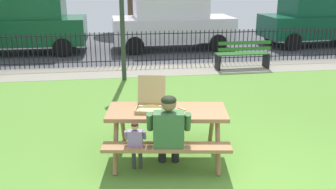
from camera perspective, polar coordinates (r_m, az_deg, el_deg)
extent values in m
cube|color=#598B34|center=(6.61, 5.94, -6.76)|extent=(28.00, 11.16, 0.02)
cube|color=gray|center=(11.15, -0.05, 3.73)|extent=(28.00, 1.40, 0.01)
cube|color=#424247|center=(15.15, -2.26, 7.54)|extent=(28.00, 6.85, 0.01)
cube|color=#9E6F48|center=(5.70, -0.16, -2.65)|extent=(1.89, 1.02, 0.06)
cube|color=#9E6F48|center=(5.27, -0.21, -8.01)|extent=(1.82, 0.54, 0.05)
cube|color=#9E6F48|center=(6.37, -0.11, -3.26)|extent=(1.82, 0.54, 0.05)
cylinder|color=#9E6F48|center=(5.53, -7.94, -7.86)|extent=(0.13, 0.44, 0.74)
cylinder|color=#9E6F48|center=(6.28, -6.90, -4.56)|extent=(0.13, 0.44, 0.74)
cylinder|color=#9E6F48|center=(5.52, 7.57, -7.91)|extent=(0.13, 0.44, 0.74)
cylinder|color=#9E6F48|center=(6.26, 6.66, -4.60)|extent=(0.13, 0.44, 0.74)
cube|color=tan|center=(5.69, -2.69, -2.32)|extent=(0.50, 0.50, 0.01)
cube|color=silver|center=(5.69, -2.69, -2.25)|extent=(0.46, 0.46, 0.00)
cube|color=tan|center=(5.49, -2.91, -2.79)|extent=(0.42, 0.10, 0.04)
cube|color=tan|center=(5.87, -2.49, -1.36)|extent=(0.42, 0.10, 0.04)
cube|color=tan|center=(5.70, -4.77, -2.01)|extent=(0.10, 0.42, 0.04)
cube|color=tan|center=(5.66, -0.61, -2.09)|extent=(0.10, 0.42, 0.04)
cube|color=tan|center=(5.82, -2.51, 0.81)|extent=(0.44, 0.21, 0.41)
cylinder|color=tan|center=(5.69, -2.69, -2.20)|extent=(0.36, 0.36, 0.01)
cylinder|color=#F8D278|center=(5.68, -2.69, -2.14)|extent=(0.33, 0.33, 0.00)
pyramid|color=#E1CF50|center=(5.64, 1.35, -2.50)|extent=(0.26, 0.24, 0.01)
cube|color=tan|center=(5.71, 2.16, -2.21)|extent=(0.11, 0.15, 0.02)
cylinder|color=black|center=(5.74, -0.89, -8.14)|extent=(0.12, 0.12, 0.44)
cylinder|color=black|center=(5.45, -0.94, -6.76)|extent=(0.21, 0.44, 0.15)
cylinder|color=black|center=(5.74, 1.13, -8.14)|extent=(0.12, 0.12, 0.44)
cylinder|color=black|center=(5.44, 1.18, -6.76)|extent=(0.21, 0.44, 0.15)
cube|color=#386638|center=(5.16, 0.11, -5.42)|extent=(0.45, 0.28, 0.52)
cylinder|color=#386638|center=(5.17, -2.78, -4.13)|extent=(0.12, 0.22, 0.31)
cylinder|color=#386638|center=(5.17, 3.00, -4.14)|extent=(0.12, 0.22, 0.31)
sphere|color=#8C6647|center=(5.04, 0.11, -1.36)|extent=(0.21, 0.21, 0.21)
ellipsoid|color=black|center=(5.01, 0.11, -0.86)|extent=(0.21, 0.20, 0.12)
cylinder|color=#3D3D3D|center=(5.57, -5.22, -9.08)|extent=(0.06, 0.06, 0.44)
cylinder|color=#3D3D3D|center=(5.38, -5.39, -7.35)|extent=(0.10, 0.21, 0.07)
cylinder|color=#3D3D3D|center=(5.56, -4.21, -9.09)|extent=(0.06, 0.06, 0.44)
cylinder|color=#3D3D3D|center=(5.37, -4.35, -7.36)|extent=(0.10, 0.21, 0.07)
cube|color=#8C72A5|center=(5.24, -5.00, -6.73)|extent=(0.22, 0.14, 0.25)
cylinder|color=#8C72A5|center=(5.25, -6.38, -6.10)|extent=(0.06, 0.11, 0.15)
cylinder|color=#8C72A5|center=(5.23, -3.61, -6.13)|extent=(0.06, 0.11, 0.15)
sphere|color=tan|center=(5.17, -5.05, -4.83)|extent=(0.10, 0.10, 0.10)
ellipsoid|color=#3A170D|center=(5.16, -5.06, -4.60)|extent=(0.10, 0.10, 0.06)
cylinder|color=black|center=(11.63, -0.55, 9.22)|extent=(20.61, 0.03, 0.03)
cylinder|color=black|center=(11.78, -0.53, 5.32)|extent=(20.61, 0.03, 0.03)
cylinder|color=black|center=(12.06, -23.74, 5.88)|extent=(0.02, 0.02, 1.05)
cylinder|color=black|center=(12.02, -23.10, 5.93)|extent=(0.02, 0.02, 1.05)
cylinder|color=black|center=(11.98, -22.45, 5.97)|extent=(0.02, 0.02, 1.05)
cylinder|color=black|center=(11.95, -21.80, 6.02)|extent=(0.02, 0.02, 1.05)
cylinder|color=black|center=(11.92, -21.14, 6.07)|extent=(0.02, 0.02, 1.05)
cylinder|color=black|center=(11.89, -20.48, 6.11)|extent=(0.02, 0.02, 1.05)
cylinder|color=black|center=(11.86, -19.81, 6.16)|extent=(0.02, 0.02, 1.05)
cylinder|color=black|center=(11.83, -19.15, 6.20)|extent=(0.02, 0.02, 1.05)
cylinder|color=black|center=(11.80, -18.48, 6.25)|extent=(0.02, 0.02, 1.05)
cylinder|color=black|center=(11.78, -17.80, 6.29)|extent=(0.02, 0.02, 1.05)
cylinder|color=black|center=(11.75, -17.13, 6.33)|extent=(0.02, 0.02, 1.05)
cylinder|color=black|center=(11.73, -16.45, 6.37)|extent=(0.02, 0.02, 1.05)
cylinder|color=black|center=(11.71, -15.77, 6.41)|extent=(0.02, 0.02, 1.05)
cylinder|color=black|center=(11.70, -15.08, 6.45)|extent=(0.02, 0.02, 1.05)
cylinder|color=black|center=(11.68, -14.40, 6.49)|extent=(0.02, 0.02, 1.05)
cylinder|color=black|center=(11.67, -13.71, 6.53)|extent=(0.02, 0.02, 1.05)
cylinder|color=black|center=(11.65, -13.02, 6.57)|extent=(0.02, 0.02, 1.05)
cylinder|color=black|center=(11.64, -12.33, 6.61)|extent=(0.02, 0.02, 1.05)
cylinder|color=black|center=(11.63, -11.64, 6.64)|extent=(0.02, 0.02, 1.05)
cylinder|color=black|center=(11.62, -10.94, 6.68)|extent=(0.02, 0.02, 1.05)
cylinder|color=black|center=(11.62, -10.25, 6.71)|extent=(0.02, 0.02, 1.05)
cylinder|color=black|center=(11.61, -9.55, 6.74)|extent=(0.02, 0.02, 1.05)
cylinder|color=black|center=(11.61, -8.86, 6.78)|extent=(0.02, 0.02, 1.05)
cylinder|color=black|center=(11.61, -8.16, 6.81)|extent=(0.02, 0.02, 1.05)
cylinder|color=black|center=(11.61, -7.46, 6.84)|extent=(0.02, 0.02, 1.05)
cylinder|color=black|center=(11.61, -6.77, 6.87)|extent=(0.02, 0.02, 1.05)
cylinder|color=black|center=(11.62, -6.07, 6.90)|extent=(0.02, 0.02, 1.05)
cylinder|color=black|center=(11.62, -5.38, 6.92)|extent=(0.02, 0.02, 1.05)
cylinder|color=black|center=(11.63, -4.68, 6.95)|extent=(0.02, 0.02, 1.05)
cylinder|color=black|center=(11.64, -3.99, 6.97)|extent=(0.02, 0.02, 1.05)
cylinder|color=black|center=(11.65, -3.30, 7.00)|extent=(0.02, 0.02, 1.05)
cylinder|color=black|center=(11.66, -2.60, 7.02)|extent=(0.02, 0.02, 1.05)
cylinder|color=black|center=(11.67, -1.91, 7.04)|extent=(0.02, 0.02, 1.05)
cylinder|color=black|center=(11.69, -1.23, 7.06)|extent=(0.02, 0.02, 1.05)
cylinder|color=black|center=(11.71, -0.54, 7.08)|extent=(0.02, 0.02, 1.05)
cylinder|color=black|center=(11.73, 0.14, 7.10)|extent=(0.02, 0.02, 1.05)
cylinder|color=black|center=(11.75, 0.83, 7.12)|extent=(0.02, 0.02, 1.05)
cylinder|color=black|center=(11.77, 1.51, 7.14)|extent=(0.02, 0.02, 1.05)
cylinder|color=black|center=(11.79, 2.18, 7.15)|extent=(0.02, 0.02, 1.05)
cylinder|color=black|center=(11.82, 2.86, 7.17)|extent=(0.02, 0.02, 1.05)
cylinder|color=black|center=(11.85, 3.53, 7.18)|extent=(0.02, 0.02, 1.05)
cylinder|color=black|center=(11.87, 4.20, 7.19)|extent=(0.02, 0.02, 1.05)
cylinder|color=black|center=(11.90, 4.86, 7.20)|extent=(0.02, 0.02, 1.05)
cylinder|color=black|center=(11.94, 5.52, 7.21)|extent=(0.02, 0.02, 1.05)
cylinder|color=black|center=(11.97, 6.18, 7.22)|extent=(0.02, 0.02, 1.05)
cylinder|color=black|center=(12.00, 6.84, 7.23)|extent=(0.02, 0.02, 1.05)
cylinder|color=black|center=(12.04, 7.49, 7.24)|extent=(0.02, 0.02, 1.05)
cylinder|color=black|center=(12.08, 8.13, 7.25)|extent=(0.02, 0.02, 1.05)
cylinder|color=black|center=(12.12, 8.77, 7.25)|extent=(0.02, 0.02, 1.05)
cylinder|color=black|center=(12.16, 9.41, 7.26)|extent=(0.02, 0.02, 1.05)
cylinder|color=black|center=(12.20, 10.05, 7.26)|extent=(0.02, 0.02, 1.05)
cylinder|color=black|center=(12.25, 10.67, 7.26)|extent=(0.02, 0.02, 1.05)
cylinder|color=black|center=(12.29, 11.30, 7.26)|extent=(0.02, 0.02, 1.05)
cylinder|color=black|center=(12.34, 11.92, 7.27)|extent=(0.02, 0.02, 1.05)
cylinder|color=black|center=(12.39, 12.53, 7.27)|extent=(0.02, 0.02, 1.05)
cylinder|color=black|center=(12.44, 13.14, 7.26)|extent=(0.02, 0.02, 1.05)
cylinder|color=black|center=(12.49, 13.75, 7.26)|extent=(0.02, 0.02, 1.05)
cylinder|color=black|center=(12.54, 14.35, 7.26)|extent=(0.02, 0.02, 1.05)
cylinder|color=black|center=(12.59, 14.95, 7.26)|extent=(0.02, 0.02, 1.05)
cylinder|color=black|center=(12.65, 15.54, 7.25)|extent=(0.02, 0.02, 1.05)
cylinder|color=black|center=(12.70, 16.12, 7.25)|extent=(0.02, 0.02, 1.05)
cylinder|color=black|center=(12.76, 16.70, 7.25)|extent=(0.02, 0.02, 1.05)
cylinder|color=black|center=(12.82, 17.28, 7.24)|extent=(0.02, 0.02, 1.05)
cylinder|color=black|center=(12.88, 17.84, 7.23)|extent=(0.02, 0.02, 1.05)
cylinder|color=black|center=(12.94, 18.41, 7.23)|extent=(0.02, 0.02, 1.05)
cylinder|color=black|center=(13.00, 18.97, 7.22)|extent=(0.02, 0.02, 1.05)
cylinder|color=black|center=(13.07, 19.52, 7.21)|extent=(0.02, 0.02, 1.05)
cylinder|color=black|center=(13.13, 20.07, 7.20)|extent=(0.02, 0.02, 1.05)
cylinder|color=black|center=(13.20, 20.61, 7.19)|extent=(0.02, 0.02, 1.05)
cylinder|color=black|center=(13.27, 21.15, 7.18)|extent=(0.02, 0.02, 1.05)
cylinder|color=black|center=(13.34, 21.68, 7.17)|extent=(0.02, 0.02, 1.05)
cylinder|color=black|center=(13.40, 22.20, 7.16)|extent=(0.02, 0.02, 1.05)
cylinder|color=black|center=(13.48, 22.72, 7.15)|extent=(0.02, 0.02, 1.05)
cylinder|color=black|center=(13.55, 23.24, 7.14)|extent=(0.02, 0.02, 1.05)
cylinder|color=black|center=(13.62, 23.75, 7.12)|extent=(0.02, 0.02, 1.05)
cube|color=#2D6829|center=(11.63, 10.91, 6.25)|extent=(1.60, 0.14, 0.04)
cube|color=#2D6829|center=(11.50, 11.15, 6.11)|extent=(1.60, 0.14, 0.04)
cube|color=#2D6829|center=(11.37, 11.39, 5.96)|extent=(1.60, 0.14, 0.04)
cube|color=#2D6829|center=(11.28, 11.56, 6.79)|extent=(1.60, 0.10, 0.11)
cube|color=#2D6829|center=(11.25, 11.61, 7.69)|extent=(1.60, 0.10, 0.11)
cube|color=black|center=(11.79, 14.64, 5.05)|extent=(0.06, 0.44, 0.44)
cube|color=black|center=(11.26, 7.53, 4.89)|extent=(0.06, 0.44, 0.44)
cylinder|color=#2D382D|center=(9.85, -7.00, 12.18)|extent=(0.12, 0.12, 3.54)
cube|color=#13512D|center=(14.39, -21.65, 8.96)|extent=(4.61, 1.86, 0.90)
cube|color=#13512D|center=(14.30, -22.06, 12.39)|extent=(3.21, 1.63, 0.84)
cube|color=#262D38|center=(14.09, -17.86, 12.76)|extent=(0.05, 1.56, 0.71)
cylinder|color=black|center=(13.28, -15.70, 6.83)|extent=(0.64, 0.11, 0.64)
cylinder|color=black|center=(15.08, -14.84, 8.17)|extent=(0.64, 0.11, 0.64)
cube|color=white|center=(14.17, 0.73, 9.97)|extent=(4.45, 1.91, 0.84)
cube|color=white|center=(14.07, 0.34, 13.19)|extent=(2.64, 1.65, 0.76)
cube|color=#262D38|center=(14.26, 4.18, 13.21)|extent=(0.08, 1.53, 0.65)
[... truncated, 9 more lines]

